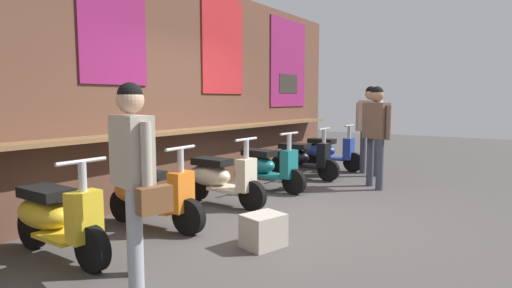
# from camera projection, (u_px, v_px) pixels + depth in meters

# --- Properties ---
(ground_plane) EXTENTS (27.00, 27.00, 0.00)m
(ground_plane) POSITION_uv_depth(u_px,v_px,m) (285.00, 216.00, 5.25)
(ground_plane) COLOR #474442
(market_stall_facade) EXTENTS (9.64, 0.61, 3.29)m
(market_stall_facade) POSITION_uv_depth(u_px,v_px,m) (170.00, 88.00, 6.21)
(market_stall_facade) COLOR brown
(market_stall_facade) RESTS_ON ground_plane
(scooter_yellow) EXTENTS (0.46, 1.40, 0.97)m
(scooter_yellow) POSITION_uv_depth(u_px,v_px,m) (54.00, 217.00, 3.84)
(scooter_yellow) COLOR gold
(scooter_yellow) RESTS_ON ground_plane
(scooter_orange) EXTENTS (0.49, 1.40, 0.97)m
(scooter_orange) POSITION_uv_depth(u_px,v_px,m) (149.00, 194.00, 4.78)
(scooter_orange) COLOR orange
(scooter_orange) RESTS_ON ground_plane
(scooter_cream) EXTENTS (0.46, 1.40, 0.97)m
(scooter_cream) POSITION_uv_depth(u_px,v_px,m) (219.00, 177.00, 5.81)
(scooter_cream) COLOR beige
(scooter_cream) RESTS_ON ground_plane
(scooter_teal) EXTENTS (0.50, 1.40, 0.97)m
(scooter_teal) POSITION_uv_depth(u_px,v_px,m) (265.00, 166.00, 6.78)
(scooter_teal) COLOR #197075
(scooter_teal) RESTS_ON ground_plane
(scooter_black) EXTENTS (0.46, 1.40, 0.97)m
(scooter_black) POSITION_uv_depth(u_px,v_px,m) (300.00, 158.00, 7.77)
(scooter_black) COLOR black
(scooter_black) RESTS_ON ground_plane
(scooter_blue) EXTENTS (0.46, 1.40, 0.97)m
(scooter_blue) POSITION_uv_depth(u_px,v_px,m) (327.00, 151.00, 8.76)
(scooter_blue) COLOR #233D9E
(scooter_blue) RESTS_ON ground_plane
(shopper_with_handbag) EXTENTS (0.35, 0.65, 1.61)m
(shopper_with_handbag) POSITION_uv_depth(u_px,v_px,m) (133.00, 165.00, 3.23)
(shopper_with_handbag) COLOR #999EA8
(shopper_with_handbag) RESTS_ON ground_plane
(shopper_browsing) EXTENTS (0.36, 0.54, 1.69)m
(shopper_browsing) POSITION_uv_depth(u_px,v_px,m) (376.00, 126.00, 6.84)
(shopper_browsing) COLOR #383D4C
(shopper_browsing) RESTS_ON ground_plane
(shopper_passing) EXTENTS (0.30, 0.59, 1.74)m
(shopper_passing) POSITION_uv_depth(u_px,v_px,m) (370.00, 120.00, 8.06)
(shopper_passing) COLOR #383D4C
(shopper_passing) RESTS_ON ground_plane
(merchandise_crate) EXTENTS (0.46, 0.41, 0.33)m
(merchandise_crate) POSITION_uv_depth(u_px,v_px,m) (263.00, 230.00, 4.15)
(merchandise_crate) COLOR #B2A899
(merchandise_crate) RESTS_ON ground_plane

